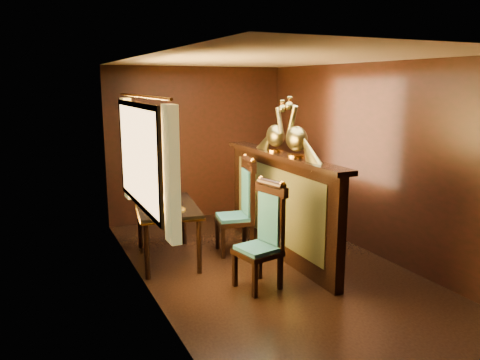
{
  "coord_description": "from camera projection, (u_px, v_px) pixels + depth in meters",
  "views": [
    {
      "loc": [
        -2.62,
        -4.78,
        2.24
      ],
      "look_at": [
        -0.29,
        0.21,
        1.09
      ],
      "focal_mm": 35.0,
      "sensor_mm": 36.0,
      "label": 1
    }
  ],
  "objects": [
    {
      "name": "ground",
      "position": [
        268.0,
        267.0,
        5.78
      ],
      "size": [
        5.0,
        5.0,
        0.0
      ],
      "primitive_type": "plane",
      "color": "black",
      "rests_on": "ground"
    },
    {
      "name": "peacock_right",
      "position": [
        276.0,
        126.0,
        5.97
      ],
      "size": [
        0.21,
        0.57,
        0.67
      ],
      "primitive_type": null,
      "color": "#194D3C",
      "rests_on": "partition"
    },
    {
      "name": "chair_right",
      "position": [
        243.0,
        203.0,
        6.19
      ],
      "size": [
        0.55,
        0.57,
        1.31
      ],
      "rotation": [
        0.0,
        0.0,
        -0.19
      ],
      "color": "black",
      "rests_on": "ground"
    },
    {
      "name": "peacock_left",
      "position": [
        297.0,
        127.0,
        5.51
      ],
      "size": [
        0.23,
        0.61,
        0.72
      ],
      "primitive_type": null,
      "color": "#194D3C",
      "rests_on": "partition"
    },
    {
      "name": "dining_table",
      "position": [
        166.0,
        210.0,
        5.91
      ],
      "size": [
        0.93,
        1.34,
        0.93
      ],
      "rotation": [
        0.0,
        0.0,
        -0.16
      ],
      "color": "black",
      "rests_on": "ground"
    },
    {
      "name": "chair_left",
      "position": [
        266.0,
        231.0,
        5.15
      ],
      "size": [
        0.52,
        0.54,
        1.22
      ],
      "rotation": [
        0.0,
        0.0,
        0.2
      ],
      "color": "black",
      "rests_on": "ground"
    },
    {
      "name": "partition",
      "position": [
        280.0,
        203.0,
        6.04
      ],
      "size": [
        0.26,
        2.7,
        1.36
      ],
      "color": "black",
      "rests_on": "ground"
    },
    {
      "name": "room_shell",
      "position": [
        263.0,
        140.0,
        5.44
      ],
      "size": [
        3.04,
        5.04,
        2.52
      ],
      "color": "black",
      "rests_on": "ground"
    }
  ]
}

